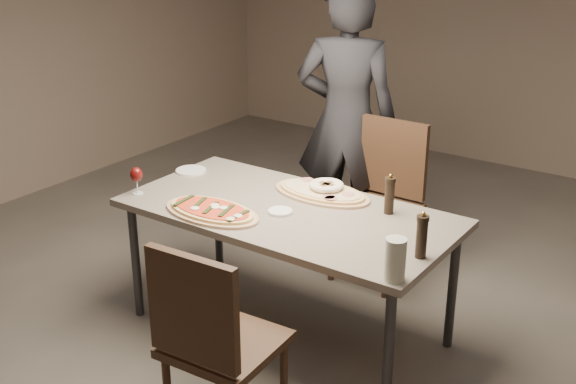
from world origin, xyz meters
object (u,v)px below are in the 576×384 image
Objects in this scene: dining_table at (288,219)px; bread_basket at (326,187)px; carafe at (395,259)px; zucchini_pizza at (212,211)px; chair_near at (212,335)px; diner at (346,121)px; ham_pizza at (322,192)px; chair_far at (383,191)px; pepper_mill_left at (422,236)px.

dining_table is 0.32m from bread_basket.
dining_table is 0.93m from carafe.
zucchini_pizza is 0.59× the size of chair_near.
chair_near is (0.55, -0.66, -0.22)m from zucchini_pizza.
zucchini_pizza is 0.31× the size of diner.
bread_basket is at bearing 138.66° from carafe.
ham_pizza is at bearing 59.00° from zucchini_pizza.
bread_basket is at bearing 95.79° from chair_near.
chair_far is (0.39, 1.22, -0.20)m from zucchini_pizza.
carafe reaches higher than ham_pizza.
zucchini_pizza is at bearing -171.66° from pepper_mill_left.
chair_near is at bearing -74.81° from dining_table.
zucchini_pizza is at bearing -120.98° from bread_basket.
dining_table is 0.29m from ham_pizza.
carafe is at bearing -41.34° from bread_basket.
ham_pizza is 0.89m from pepper_mill_left.
pepper_mill_left is 1.17× the size of carafe.
chair_far is (0.05, 0.66, -0.20)m from ham_pizza.
pepper_mill_left is (0.83, -0.12, 0.17)m from dining_table.
chair_near is at bearing 95.59° from chair_far.
chair_far reaches higher than ham_pizza.
bread_basket is 1.28m from chair_near.
ham_pizza is at bearing 82.32° from dining_table.
pepper_mill_left is at bearing 111.84° from diner.
diner reaches higher than chair_far.
chair_near is at bearing -80.80° from bread_basket.
zucchini_pizza is 1.13m from carafe.
dining_table is at bearing 84.24° from diner.
zucchini_pizza is 2.51× the size of pepper_mill_left.
dining_table is at bearing -100.11° from bread_basket.
carafe reaches higher than zucchini_pizza.
dining_table is 0.85m from pepper_mill_left.
chair_near is (0.22, -1.22, -0.22)m from ham_pizza.
chair_far reaches higher than dining_table.
pepper_mill_left is at bearing 125.62° from chair_far.
chair_far is 0.56m from diner.
bread_basket is at bearing 92.77° from diner.
pepper_mill_left reaches higher than carafe.
diner is (-0.39, 0.17, 0.36)m from chair_far.
diner is at bearing 113.57° from bread_basket.
chair_far is at bearing 125.09° from pepper_mill_left.
chair_near is (0.20, -1.24, -0.24)m from bread_basket.
pepper_mill_left is 1.32m from chair_far.
ham_pizza is at bearing -125.99° from bread_basket.
chair_near reaches higher than bread_basket.
diner reaches higher than bread_basket.
diner is (-0.30, 1.11, 0.24)m from dining_table.
zucchini_pizza is at bearing 73.02° from chair_far.
pepper_mill_left is (0.78, -0.42, 0.07)m from bread_basket.
diner is (-1.13, 1.49, 0.09)m from carafe.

